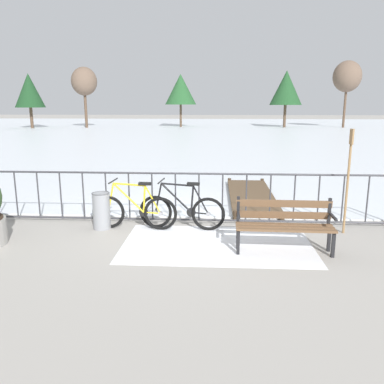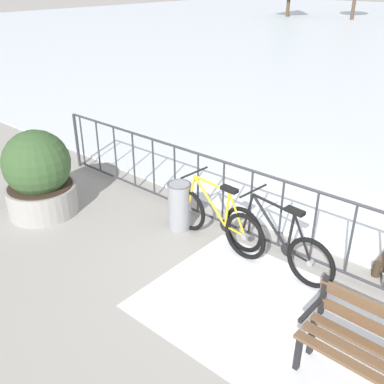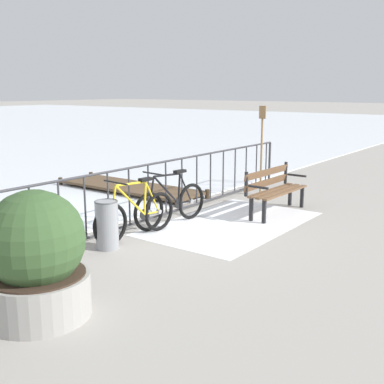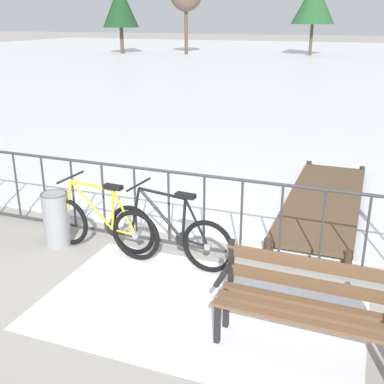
{
  "view_description": "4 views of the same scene",
  "coord_description": "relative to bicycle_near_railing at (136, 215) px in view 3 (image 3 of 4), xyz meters",
  "views": [
    {
      "loc": [
        0.8,
        -7.77,
        2.43
      ],
      "look_at": [
        0.34,
        -0.09,
        0.69
      ],
      "focal_mm": 36.71,
      "sensor_mm": 36.0,
      "label": 1
    },
    {
      "loc": [
        2.41,
        -4.61,
        3.44
      ],
      "look_at": [
        -0.8,
        -0.88,
        0.97
      ],
      "focal_mm": 41.04,
      "sensor_mm": 36.0,
      "label": 2
    },
    {
      "loc": [
        -6.21,
        -5.6,
        2.34
      ],
      "look_at": [
        0.08,
        -0.9,
        0.66
      ],
      "focal_mm": 45.33,
      "sensor_mm": 36.0,
      "label": 3
    },
    {
      "loc": [
        2.31,
        -5.24,
        2.87
      ],
      "look_at": [
        0.41,
        -0.23,
        0.91
      ],
      "focal_mm": 45.02,
      "sensor_mm": 36.0,
      "label": 4
    }
  ],
  "objects": [
    {
      "name": "ground_plane",
      "position": [
        0.77,
        0.42,
        -0.37
      ],
      "size": [
        160.0,
        160.0,
        0.0
      ],
      "primitive_type": "plane",
      "color": "#9E9991"
    },
    {
      "name": "snow_patch",
      "position": [
        1.63,
        -0.78,
        -0.36
      ],
      "size": [
        3.32,
        2.02,
        0.01
      ],
      "primitive_type": "cube",
      "color": "white",
      "rests_on": "ground"
    },
    {
      "name": "railing_fence",
      "position": [
        0.77,
        0.42,
        0.19
      ],
      "size": [
        9.06,
        0.06,
        1.07
      ],
      "color": "#38383D",
      "rests_on": "ground"
    },
    {
      "name": "bicycle_near_railing",
      "position": [
        0.0,
        0.0,
        0.0
      ],
      "size": [
        1.71,
        0.52,
        0.97
      ],
      "color": "black",
      "rests_on": "ground"
    },
    {
      "name": "bicycle_second",
      "position": [
        0.93,
        0.04,
        0.0
      ],
      "size": [
        1.71,
        0.52,
        0.97
      ],
      "color": "black",
      "rests_on": "ground"
    },
    {
      "name": "park_bench",
      "position": [
        2.73,
        -1.02,
        0.14
      ],
      "size": [
        1.61,
        0.51,
        0.89
      ],
      "color": "brown",
      "rests_on": "ground"
    },
    {
      "name": "planter_with_shrub",
      "position": [
        -2.62,
        -1.08,
        0.27
      ],
      "size": [
        1.07,
        1.07,
        1.35
      ],
      "color": "#9E9B96",
      "rests_on": "ground"
    },
    {
      "name": "trash_bin",
      "position": [
        -0.65,
        -0.02,
        0.0
      ],
      "size": [
        0.35,
        0.35,
        0.73
      ],
      "color": "gray",
      "rests_on": "ground"
    },
    {
      "name": "oar_upright",
      "position": [
        4.05,
        -0.01,
        0.77
      ],
      "size": [
        0.04,
        0.16,
        1.98
      ],
      "color": "#937047",
      "rests_on": "ground"
    },
    {
      "name": "wooden_dock",
      "position": [
        2.51,
        2.59,
        -0.25
      ],
      "size": [
        1.1,
        3.83,
        0.2
      ],
      "color": "brown",
      "rests_on": "ground"
    }
  ]
}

